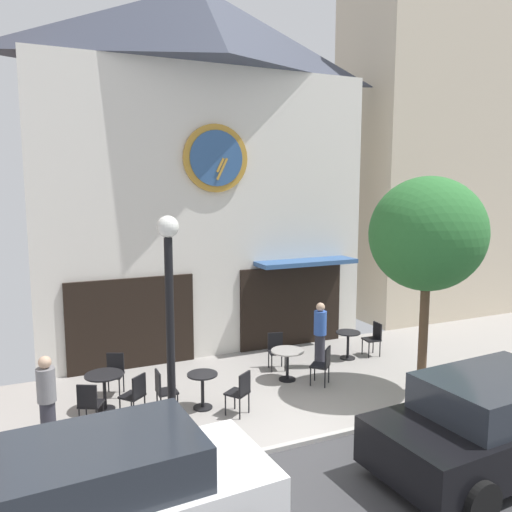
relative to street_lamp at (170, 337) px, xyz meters
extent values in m
cube|color=gray|center=(2.32, 1.97, -2.11)|extent=(25.90, 5.18, 0.05)
cube|color=#A8A5A0|center=(2.32, -0.59, -2.04)|extent=(25.90, 0.12, 0.08)
cube|color=silver|center=(2.44, 5.63, 1.73)|extent=(9.04, 2.14, 7.63)
pyramid|color=#383D4C|center=(2.44, 5.63, 6.64)|extent=(8.14, 2.99, 2.19)
cylinder|color=#B7842D|center=(2.44, 4.50, 3.18)|extent=(1.73, 0.10, 1.73)
cylinder|color=#2D5184|center=(2.44, 4.44, 3.18)|extent=(1.42, 0.04, 1.42)
cube|color=#B7842D|center=(2.53, 4.40, 3.00)|extent=(0.23, 0.03, 0.37)
cube|color=#B7842D|center=(2.58, 4.40, 2.90)|extent=(0.32, 0.03, 0.57)
cube|color=black|center=(0.18, 4.52, -0.93)|extent=(3.16, 0.10, 2.30)
cube|color=black|center=(4.70, 4.52, -0.93)|extent=(3.16, 0.10, 2.30)
cube|color=#33568C|center=(4.97, 4.21, 0.37)|extent=(2.89, 0.90, 0.12)
cube|color=beige|center=(11.33, 6.20, 4.18)|extent=(6.44, 3.28, 12.54)
cylinder|color=black|center=(0.00, 0.00, -1.90)|extent=(0.32, 0.32, 0.36)
cylinder|color=black|center=(0.00, 0.00, -0.21)|extent=(0.14, 0.14, 3.74)
sphere|color=white|center=(0.00, 0.00, 1.84)|extent=(0.36, 0.36, 0.36)
cylinder|color=brown|center=(5.78, 0.39, -0.77)|extent=(0.20, 0.20, 2.64)
ellipsoid|color=#2D7033|center=(5.78, 0.39, 1.46)|extent=(2.60, 2.34, 2.47)
cylinder|color=black|center=(-0.81, 2.29, -1.71)|extent=(0.07, 0.07, 0.75)
cylinder|color=black|center=(-0.81, 2.29, -2.07)|extent=(0.40, 0.40, 0.03)
cylinder|color=black|center=(-0.81, 2.29, -1.33)|extent=(0.78, 0.78, 0.03)
cylinder|color=black|center=(1.04, 1.55, -1.72)|extent=(0.07, 0.07, 0.73)
cylinder|color=black|center=(1.04, 1.55, -2.07)|extent=(0.40, 0.40, 0.03)
cylinder|color=black|center=(1.04, 1.55, -1.35)|extent=(0.63, 0.63, 0.03)
cylinder|color=black|center=(3.36, 2.20, -1.73)|extent=(0.07, 0.07, 0.71)
cylinder|color=black|center=(3.36, 2.20, -2.07)|extent=(0.40, 0.40, 0.03)
cylinder|color=gray|center=(3.36, 2.20, -1.37)|extent=(0.78, 0.78, 0.03)
cylinder|color=black|center=(5.53, 2.88, -1.73)|extent=(0.07, 0.07, 0.71)
cylinder|color=black|center=(5.53, 2.88, -2.07)|extent=(0.40, 0.40, 0.03)
cylinder|color=black|center=(5.53, 2.88, -1.37)|extent=(0.64, 0.64, 0.03)
cube|color=black|center=(3.92, 1.66, -1.63)|extent=(0.57, 0.57, 0.04)
cube|color=black|center=(4.04, 1.53, -1.41)|extent=(0.30, 0.29, 0.45)
cylinder|color=black|center=(3.93, 1.90, -1.86)|extent=(0.03, 0.03, 0.45)
cylinder|color=black|center=(3.68, 1.67, -1.86)|extent=(0.03, 0.03, 0.45)
cylinder|color=black|center=(4.16, 1.65, -1.86)|extent=(0.03, 0.03, 0.45)
cylinder|color=black|center=(3.91, 1.42, -1.86)|extent=(0.03, 0.03, 0.45)
cube|color=black|center=(-1.15, 1.66, -1.63)|extent=(0.54, 0.54, 0.04)
cube|color=black|center=(-1.23, 1.50, -1.41)|extent=(0.36, 0.21, 0.45)
cylinder|color=black|center=(-0.92, 1.74, -1.86)|extent=(0.03, 0.03, 0.45)
cylinder|color=black|center=(-1.22, 1.89, -1.86)|extent=(0.03, 0.03, 0.45)
cylinder|color=black|center=(-1.07, 1.43, -1.86)|extent=(0.03, 0.03, 0.45)
cylinder|color=black|center=(-1.37, 1.59, -1.86)|extent=(0.03, 0.03, 0.45)
cube|color=black|center=(6.24, 2.82, -1.63)|extent=(0.43, 0.43, 0.04)
cube|color=black|center=(6.42, 2.81, -1.41)|extent=(0.07, 0.38, 0.45)
cylinder|color=black|center=(6.08, 3.01, -1.86)|extent=(0.03, 0.03, 0.45)
cylinder|color=black|center=(6.05, 2.67, -1.86)|extent=(0.03, 0.03, 0.45)
cylinder|color=black|center=(6.42, 2.98, -1.86)|extent=(0.03, 0.03, 0.45)
cylinder|color=black|center=(6.39, 2.64, -1.86)|extent=(0.03, 0.03, 0.45)
cube|color=black|center=(-0.53, 2.98, -1.63)|extent=(0.53, 0.53, 0.04)
cube|color=black|center=(-0.45, 3.14, -1.41)|extent=(0.36, 0.20, 0.45)
cylinder|color=black|center=(-0.76, 2.90, -1.86)|extent=(0.03, 0.03, 0.45)
cylinder|color=black|center=(-0.45, 2.75, -1.86)|extent=(0.03, 0.03, 0.45)
cylinder|color=black|center=(-0.61, 3.21, -1.86)|extent=(0.03, 0.03, 0.45)
cylinder|color=black|center=(-0.30, 3.06, -1.86)|extent=(0.03, 0.03, 0.45)
cube|color=black|center=(0.32, 1.64, -1.63)|extent=(0.40, 0.40, 0.04)
cube|color=black|center=(0.14, 1.64, -1.41)|extent=(0.04, 0.38, 0.45)
cylinder|color=black|center=(0.49, 1.47, -1.86)|extent=(0.03, 0.03, 0.45)
cylinder|color=black|center=(0.49, 1.81, -1.86)|extent=(0.03, 0.03, 0.45)
cylinder|color=black|center=(0.15, 1.47, -1.86)|extent=(0.03, 0.03, 0.45)
cylinder|color=black|center=(0.16, 1.81, -1.86)|extent=(0.03, 0.03, 0.45)
cube|color=black|center=(3.44, 2.92, -1.63)|extent=(0.48, 0.48, 0.04)
cube|color=black|center=(3.48, 3.10, -1.41)|extent=(0.38, 0.12, 0.45)
cylinder|color=black|center=(3.24, 2.80, -1.86)|extent=(0.03, 0.03, 0.45)
cylinder|color=black|center=(3.57, 2.72, -1.86)|extent=(0.03, 0.03, 0.45)
cylinder|color=black|center=(3.31, 3.13, -1.86)|extent=(0.03, 0.03, 0.45)
cylinder|color=black|center=(3.64, 3.05, -1.86)|extent=(0.03, 0.03, 0.45)
cube|color=black|center=(1.59, 1.00, -1.63)|extent=(0.56, 0.56, 0.04)
cube|color=black|center=(1.69, 0.85, -1.41)|extent=(0.33, 0.25, 0.45)
cylinder|color=black|center=(1.63, 1.24, -1.86)|extent=(0.03, 0.03, 0.45)
cylinder|color=black|center=(1.35, 1.04, -1.86)|extent=(0.03, 0.03, 0.45)
cylinder|color=black|center=(1.83, 0.96, -1.86)|extent=(0.03, 0.03, 0.45)
cylinder|color=black|center=(1.55, 0.77, -1.86)|extent=(0.03, 0.03, 0.45)
cube|color=black|center=(-0.36, 1.72, -1.63)|extent=(0.56, 0.56, 0.04)
cube|color=black|center=(-0.24, 1.58, -1.41)|extent=(0.32, 0.28, 0.45)
cylinder|color=black|center=(-0.34, 1.96, -1.86)|extent=(0.03, 0.03, 0.45)
cylinder|color=black|center=(-0.60, 1.74, -1.86)|extent=(0.03, 0.03, 0.45)
cylinder|color=black|center=(-0.12, 1.70, -1.86)|extent=(0.03, 0.03, 0.45)
cylinder|color=black|center=(-0.38, 1.48, -1.86)|extent=(0.03, 0.03, 0.45)
cylinder|color=#2D2D38|center=(-1.92, 1.14, -1.66)|extent=(0.32, 0.32, 0.85)
cylinder|color=slate|center=(-1.92, 1.14, -0.93)|extent=(0.39, 0.39, 0.60)
sphere|color=tan|center=(-1.92, 1.14, -0.52)|extent=(0.22, 0.22, 0.22)
cylinder|color=#2D2D38|center=(4.51, 2.64, -1.66)|extent=(0.36, 0.36, 0.85)
cylinder|color=#3359B2|center=(4.51, 2.64, -0.93)|extent=(0.45, 0.45, 0.60)
sphere|color=tan|center=(4.51, 2.64, -0.52)|extent=(0.22, 0.22, 0.22)
cube|color=#262B33|center=(-1.43, -2.04, -0.83)|extent=(2.49, 1.71, 0.60)
cylinder|color=black|center=(-0.06, -1.07, -1.76)|extent=(0.65, 0.25, 0.64)
cube|color=black|center=(4.70, -2.49, -1.49)|extent=(4.39, 2.03, 0.75)
cube|color=#262B33|center=(4.70, -2.49, -0.83)|extent=(2.49, 1.71, 0.60)
cylinder|color=black|center=(6.06, -1.52, -1.76)|extent=(0.65, 0.25, 0.64)
cylinder|color=black|center=(3.33, -3.47, -1.76)|extent=(0.65, 0.25, 0.64)
cylinder|color=black|center=(3.23, -1.67, -1.76)|extent=(0.65, 0.25, 0.64)
camera|label=1|loc=(-2.04, -8.03, 2.50)|focal=35.74mm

